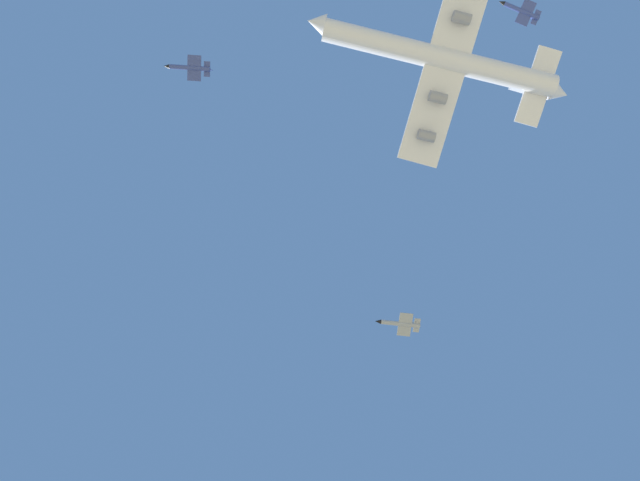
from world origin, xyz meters
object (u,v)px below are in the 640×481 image
carrier_jet (444,59)px  chase_jet_lead (190,68)px  chase_jet_left_wing (400,324)px  chase_jet_high_escort (521,11)px

carrier_jet → chase_jet_lead: bearing=-15.0°
carrier_jet → chase_jet_lead: chase_jet_lead is taller
carrier_jet → chase_jet_left_wing: size_ratio=4.40×
carrier_jet → chase_jet_high_escort: size_ratio=4.55×
chase_jet_lead → chase_jet_left_wing: (-105.39, 19.81, -13.75)m
chase_jet_left_wing → chase_jet_high_escort: 113.47m
carrier_jet → chase_jet_left_wing: (-67.52, -47.99, 5.94)m
chase_jet_lead → chase_jet_high_escort: bearing=166.1°
chase_jet_lead → chase_jet_high_escort: size_ratio=1.05×
chase_jet_high_escort → chase_jet_left_wing: bearing=-89.0°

